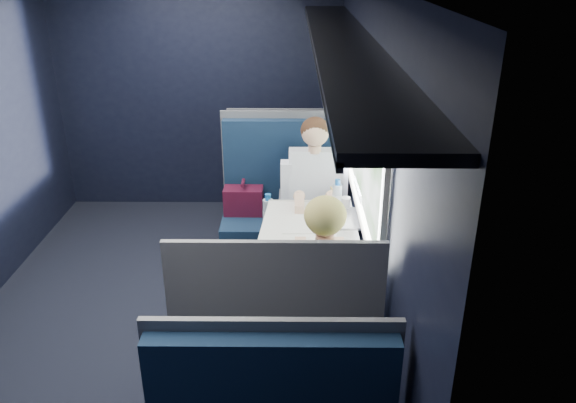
{
  "coord_description": "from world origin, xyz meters",
  "views": [
    {
      "loc": [
        0.93,
        -3.38,
        2.46
      ],
      "look_at": [
        0.9,
        0.0,
        0.95
      ],
      "focal_mm": 35.0,
      "sensor_mm": 36.0,
      "label": 1
    }
  ],
  "objects_px": {
    "seat_bay_far": "(278,353)",
    "man": "(314,192)",
    "seat_bay_near": "(282,216)",
    "seat_row_front": "(285,177)",
    "table": "(307,240)",
    "cup": "(345,203)",
    "woman": "(322,289)",
    "bottle_small": "(337,196)",
    "laptop": "(350,210)"
  },
  "relations": [
    {
      "from": "seat_bay_near",
      "to": "laptop",
      "type": "xyz_separation_m",
      "value": [
        0.49,
        -0.71,
        0.39
      ]
    },
    {
      "from": "woman",
      "to": "seat_bay_far",
      "type": "bearing_deg",
      "value": -146.18
    },
    {
      "from": "woman",
      "to": "cup",
      "type": "height_order",
      "value": "woman"
    },
    {
      "from": "seat_row_front",
      "to": "woman",
      "type": "xyz_separation_m",
      "value": [
        0.25,
        -2.5,
        0.32
      ]
    },
    {
      "from": "seat_row_front",
      "to": "cup",
      "type": "xyz_separation_m",
      "value": [
        0.46,
        -1.45,
        0.38
      ]
    },
    {
      "from": "laptop",
      "to": "seat_bay_far",
      "type": "bearing_deg",
      "value": -114.89
    },
    {
      "from": "man",
      "to": "woman",
      "type": "xyz_separation_m",
      "value": [
        0.0,
        -1.41,
        0.01
      ]
    },
    {
      "from": "man",
      "to": "bottle_small",
      "type": "relative_size",
      "value": 5.66
    },
    {
      "from": "seat_bay_far",
      "to": "seat_row_front",
      "type": "distance_m",
      "value": 2.67
    },
    {
      "from": "seat_bay_far",
      "to": "seat_row_front",
      "type": "bearing_deg",
      "value": 90.0
    },
    {
      "from": "seat_bay_near",
      "to": "man",
      "type": "relative_size",
      "value": 0.95
    },
    {
      "from": "seat_bay_near",
      "to": "cup",
      "type": "height_order",
      "value": "seat_bay_near"
    },
    {
      "from": "man",
      "to": "cup",
      "type": "xyz_separation_m",
      "value": [
        0.21,
        -0.36,
        0.07
      ]
    },
    {
      "from": "woman",
      "to": "cup",
      "type": "relative_size",
      "value": 14.8
    },
    {
      "from": "bottle_small",
      "to": "man",
      "type": "bearing_deg",
      "value": 112.84
    },
    {
      "from": "cup",
      "to": "bottle_small",
      "type": "bearing_deg",
      "value": -175.42
    },
    {
      "from": "laptop",
      "to": "man",
      "type": "bearing_deg",
      "value": 113.46
    },
    {
      "from": "seat_bay_far",
      "to": "seat_bay_near",
      "type": "bearing_deg",
      "value": 90.41
    },
    {
      "from": "table",
      "to": "woman",
      "type": "height_order",
      "value": "woman"
    },
    {
      "from": "seat_bay_far",
      "to": "woman",
      "type": "bearing_deg",
      "value": 33.82
    },
    {
      "from": "table",
      "to": "woman",
      "type": "xyz_separation_m",
      "value": [
        0.07,
        -0.71,
        0.06
      ]
    },
    {
      "from": "cup",
      "to": "seat_bay_near",
      "type": "bearing_deg",
      "value": 131.93
    },
    {
      "from": "seat_row_front",
      "to": "bottle_small",
      "type": "relative_size",
      "value": 4.97
    },
    {
      "from": "seat_bay_far",
      "to": "table",
      "type": "bearing_deg",
      "value": 78.22
    },
    {
      "from": "table",
      "to": "laptop",
      "type": "distance_m",
      "value": 0.37
    },
    {
      "from": "seat_bay_near",
      "to": "woman",
      "type": "distance_m",
      "value": 1.63
    },
    {
      "from": "table",
      "to": "seat_row_front",
      "type": "bearing_deg",
      "value": 95.8
    },
    {
      "from": "seat_row_front",
      "to": "man",
      "type": "distance_m",
      "value": 1.17
    },
    {
      "from": "seat_bay_far",
      "to": "man",
      "type": "height_order",
      "value": "man"
    },
    {
      "from": "seat_row_front",
      "to": "cup",
      "type": "bearing_deg",
      "value": -72.28
    },
    {
      "from": "table",
      "to": "bottle_small",
      "type": "distance_m",
      "value": 0.44
    },
    {
      "from": "table",
      "to": "seat_bay_far",
      "type": "distance_m",
      "value": 0.93
    },
    {
      "from": "bottle_small",
      "to": "seat_bay_near",
      "type": "bearing_deg",
      "value": 127.73
    },
    {
      "from": "seat_bay_near",
      "to": "bottle_small",
      "type": "height_order",
      "value": "seat_bay_near"
    },
    {
      "from": "woman",
      "to": "bottle_small",
      "type": "xyz_separation_m",
      "value": [
        0.15,
        1.05,
        0.11
      ]
    },
    {
      "from": "table",
      "to": "woman",
      "type": "relative_size",
      "value": 0.76
    },
    {
      "from": "seat_bay_far",
      "to": "cup",
      "type": "bearing_deg",
      "value": 69.13
    },
    {
      "from": "man",
      "to": "bottle_small",
      "type": "bearing_deg",
      "value": -67.16
    },
    {
      "from": "man",
      "to": "woman",
      "type": "relative_size",
      "value": 1.0
    },
    {
      "from": "bottle_small",
      "to": "cup",
      "type": "xyz_separation_m",
      "value": [
        0.06,
        0.0,
        -0.06
      ]
    },
    {
      "from": "seat_bay_near",
      "to": "seat_row_front",
      "type": "distance_m",
      "value": 0.92
    },
    {
      "from": "bottle_small",
      "to": "cup",
      "type": "bearing_deg",
      "value": 4.58
    },
    {
      "from": "man",
      "to": "woman",
      "type": "distance_m",
      "value": 1.41
    },
    {
      "from": "seat_row_front",
      "to": "seat_bay_near",
      "type": "bearing_deg",
      "value": -90.78
    },
    {
      "from": "man",
      "to": "table",
      "type": "bearing_deg",
      "value": -95.52
    },
    {
      "from": "table",
      "to": "woman",
      "type": "distance_m",
      "value": 0.71
    },
    {
      "from": "table",
      "to": "cup",
      "type": "distance_m",
      "value": 0.46
    },
    {
      "from": "seat_bay_far",
      "to": "seat_row_front",
      "type": "relative_size",
      "value": 1.09
    },
    {
      "from": "seat_bay_near",
      "to": "man",
      "type": "xyz_separation_m",
      "value": [
        0.26,
        -0.17,
        0.3
      ]
    },
    {
      "from": "seat_bay_far",
      "to": "cup",
      "type": "xyz_separation_m",
      "value": [
        0.46,
        1.22,
        0.37
      ]
    }
  ]
}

